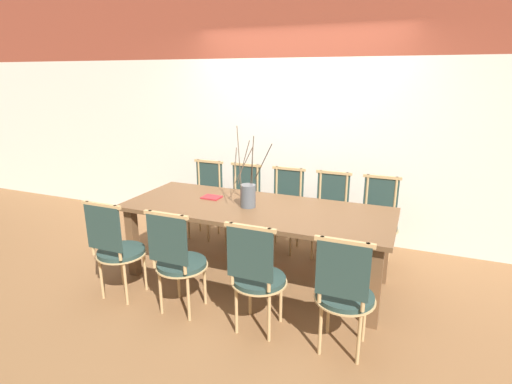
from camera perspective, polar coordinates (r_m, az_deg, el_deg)
The scene contains 14 objects.
ground_plane at distance 4.10m, azimuth -0.00°, elevation -12.08°, with size 16.00×16.00×0.00m, color brown.
wall_rear at distance 4.88m, azimuth 6.09°, elevation 12.15°, with size 12.00×0.06×3.20m.
dining_table at distance 3.83m, azimuth -0.00°, elevation -3.43°, with size 2.56×0.99×0.74m.
chair_near_leftend at distance 3.76m, azimuth -19.30°, elevation -7.42°, with size 0.44×0.44×0.94m.
chair_near_left at distance 3.40m, azimuth -11.09°, elevation -9.37°, with size 0.44×0.44×0.94m.
chair_near_center at distance 3.10m, azimuth 0.09°, elevation -11.70°, with size 0.44×0.44×0.94m.
chair_near_right at distance 2.95m, azimuth 12.46°, elevation -13.73°, with size 0.44×0.44×0.94m.
chair_far_leftend at distance 4.99m, azimuth -7.30°, elevation -0.75°, with size 0.44×0.44×0.94m.
chair_far_left at distance 4.77m, azimuth -1.97°, elevation -1.43°, with size 0.44×0.44×0.94m.
chair_far_center at distance 4.59m, azimuth 4.12°, elevation -2.20°, with size 0.44×0.44×0.94m.
chair_far_right at distance 4.46m, azimuth 10.46°, elevation -2.98°, with size 0.44×0.44×0.94m.
chair_far_rightend at distance 4.40m, azimuth 16.99°, elevation -3.73°, with size 0.44×0.44×0.94m.
vase_centerpiece at distance 3.78m, azimuth -1.15°, elevation -0.36°, with size 0.39×0.39×0.76m.
book_stack at distance 4.10m, azimuth -6.35°, elevation -0.76°, with size 0.19×0.15×0.01m.
Camera 1 is at (1.36, -3.33, 1.96)m, focal length 28.00 mm.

